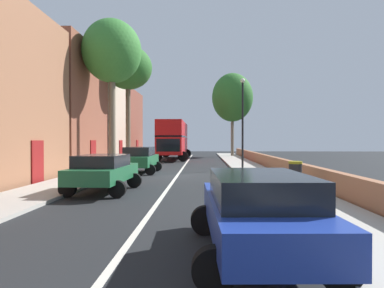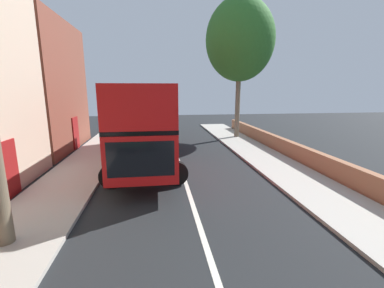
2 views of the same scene
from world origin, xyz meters
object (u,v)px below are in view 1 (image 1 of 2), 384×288
object	(u,v)px
parked_car_blue_right_0	(257,208)
street_tree_left_2	(128,69)
lamppost_right	(243,116)
double_decker_bus	(174,138)
street_tree_left_4	(112,53)
litter_bin_right	(295,175)
parked_car_green_left_1	(140,158)
street_tree_right_1	(232,98)
parked_car_green_left_2	(104,170)

from	to	relation	value
parked_car_blue_right_0	street_tree_left_2	bearing A→B (deg)	108.53
lamppost_right	street_tree_left_2	bearing A→B (deg)	150.43
double_decker_bus	street_tree_left_4	size ratio (longest dim) A/B	1.13
double_decker_bus	parked_car_blue_right_0	world-z (taller)	double_decker_bus
street_tree_left_4	litter_bin_right	bearing A→B (deg)	-40.24
parked_car_blue_right_0	street_tree_left_4	xyz separation A→B (m)	(-7.10, 15.95, 7.11)
double_decker_bus	street_tree_left_2	distance (m)	10.17
parked_car_green_left_1	street_tree_right_1	distance (m)	23.38
parked_car_blue_right_0	double_decker_bus	bearing A→B (deg)	98.01
parked_car_blue_right_0	street_tree_left_4	bearing A→B (deg)	113.99
parked_car_blue_right_0	street_tree_right_1	world-z (taller)	street_tree_right_1
double_decker_bus	street_tree_left_2	world-z (taller)	street_tree_left_2
parked_car_green_left_1	street_tree_left_4	bearing A→B (deg)	152.73
parked_car_green_left_1	street_tree_left_4	world-z (taller)	street_tree_left_4
street_tree_left_4	lamppost_right	size ratio (longest dim) A/B	1.60
street_tree_left_2	parked_car_blue_right_0	bearing A→B (deg)	-71.47
street_tree_right_1	street_tree_left_2	bearing A→B (deg)	-127.09
double_decker_bus	parked_car_blue_right_0	bearing A→B (deg)	-81.99
street_tree_right_1	lamppost_right	distance (m)	19.23
parked_car_blue_right_0	lamppost_right	size ratio (longest dim) A/B	0.72
parked_car_green_left_2	street_tree_right_1	size ratio (longest dim) A/B	0.40
street_tree_left_2	street_tree_left_4	size ratio (longest dim) A/B	1.01
parked_car_green_left_2	street_tree_right_1	xyz separation A→B (m)	(7.78, 28.71, 6.64)
parked_car_green_left_1	lamppost_right	distance (m)	7.70
street_tree_right_1	street_tree_left_4	size ratio (longest dim) A/B	1.04
street_tree_left_2	lamppost_right	distance (m)	11.59
street_tree_right_1	double_decker_bus	bearing A→B (deg)	-139.19
double_decker_bus	parked_car_green_left_2	xyz separation A→B (m)	(-0.80, -22.68, -1.47)
double_decker_bus	lamppost_right	distance (m)	14.23
street_tree_left_2	litter_bin_right	distance (m)	19.54
street_tree_right_1	litter_bin_right	world-z (taller)	street_tree_right_1
double_decker_bus	street_tree_left_2	xyz separation A→B (m)	(-3.28, -7.55, 5.97)
parked_car_green_left_1	street_tree_right_1	xyz separation A→B (m)	(7.78, 21.04, 6.57)
street_tree_left_4	street_tree_right_1	bearing A→B (deg)	63.69
double_decker_bus	parked_car_blue_right_0	distance (m)	30.21
double_decker_bus	parked_car_green_left_1	world-z (taller)	double_decker_bus
parked_car_green_left_2	street_tree_right_1	bearing A→B (deg)	74.83
parked_car_green_left_2	lamppost_right	world-z (taller)	lamppost_right
street_tree_right_1	litter_bin_right	size ratio (longest dim) A/B	9.29
lamppost_right	litter_bin_right	bearing A→B (deg)	-83.99
street_tree_left_2	lamppost_right	bearing A→B (deg)	-29.57
parked_car_green_left_2	street_tree_left_2	size ratio (longest dim) A/B	0.41
parked_car_blue_right_0	street_tree_right_1	bearing A→B (deg)	85.58
parked_car_blue_right_0	street_tree_left_2	world-z (taller)	street_tree_left_2
street_tree_left_4	parked_car_green_left_2	bearing A→B (deg)	-76.55
parked_car_green_left_2	street_tree_left_4	xyz separation A→B (m)	(-2.09, 8.74, 7.12)
parked_car_blue_right_0	parked_car_green_left_2	bearing A→B (deg)	124.80
litter_bin_right	lamppost_right	bearing A→B (deg)	96.01
litter_bin_right	parked_car_green_left_1	bearing A→B (deg)	136.92
parked_car_green_left_1	street_tree_left_2	world-z (taller)	street_tree_left_2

